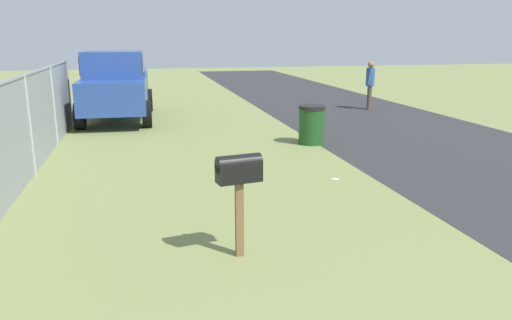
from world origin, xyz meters
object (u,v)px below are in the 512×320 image
at_px(pickup_truck, 116,84).
at_px(pedestrian, 370,82).
at_px(trash_bin, 312,125).
at_px(mailbox, 239,176).

height_order(pickup_truck, pedestrian, pickup_truck).
bearing_deg(pedestrian, trash_bin, 86.01).
distance_m(pickup_truck, trash_bin, 6.59).
xyz_separation_m(pickup_truck, pedestrian, (0.37, -8.54, -0.14)).
bearing_deg(pickup_truck, trash_bin, 47.19).
distance_m(mailbox, trash_bin, 6.42).
height_order(mailbox, pickup_truck, pickup_truck).
bearing_deg(pickup_truck, mailbox, 11.62).
xyz_separation_m(mailbox, pedestrian, (10.69, -6.74, -0.02)).
height_order(trash_bin, pedestrian, pedestrian).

